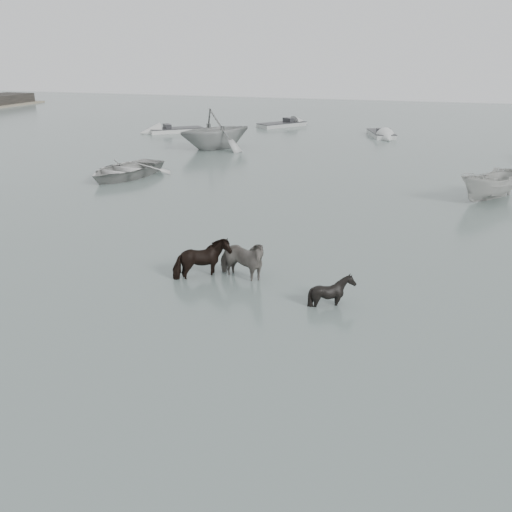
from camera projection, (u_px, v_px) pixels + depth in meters
name	position (u px, v px, depth m)	size (l,w,h in m)	color
ground	(257.00, 303.00, 16.44)	(140.00, 140.00, 0.00)	#4A5851
pony_pinto	(241.00, 255.00, 17.87)	(0.88, 1.93, 1.63)	black
pony_dark	(202.00, 255.00, 17.97)	(1.52, 1.30, 1.53)	black
pony_black	(332.00, 285.00, 16.13)	(0.99, 1.11, 1.23)	black
rowboat_lead	(125.00, 168.00, 32.29)	(3.79, 5.31, 1.10)	#AEADA9
rowboat_trail	(215.00, 128.00, 41.13)	(4.91, 5.70, 3.00)	#A0A2A0
boat_small	(491.00, 184.00, 27.32)	(1.53, 4.07, 1.57)	#A8A8A3
skiff_outer	(176.00, 128.00, 49.60)	(6.39, 1.60, 0.75)	#BBBBB6
skiff_mid	(381.00, 132.00, 47.35)	(5.83, 1.60, 0.75)	#B0B3B0
skiff_far	(282.00, 123.00, 53.24)	(6.54, 1.60, 0.75)	#9FA19F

